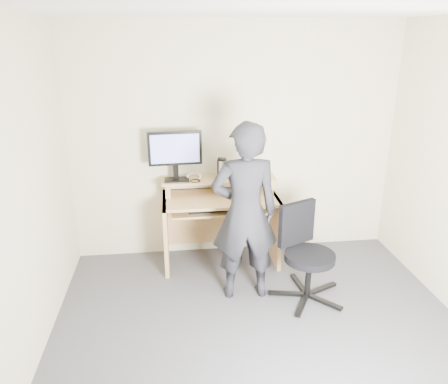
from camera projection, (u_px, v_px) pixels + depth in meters
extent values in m
plane|color=#4C4B50|center=(267.00, 348.00, 3.46)|extent=(3.50, 3.50, 0.00)
cube|color=beige|center=(236.00, 143.00, 4.66)|extent=(3.50, 0.02, 2.50)
cube|color=white|center=(281.00, 7.00, 2.60)|extent=(3.50, 3.50, 0.02)
cube|color=tan|center=(166.00, 233.00, 4.59)|extent=(0.04, 0.60, 0.75)
cube|color=tan|center=(274.00, 227.00, 4.73)|extent=(0.04, 0.60, 0.75)
cube|color=tan|center=(220.00, 198.00, 4.54)|extent=(1.20, 0.60, 0.03)
cube|color=tan|center=(221.00, 210.00, 4.49)|extent=(1.02, 0.38, 0.02)
cube|color=tan|center=(168.00, 187.00, 4.58)|extent=(0.05, 0.28, 0.15)
cube|color=tan|center=(269.00, 183.00, 4.71)|extent=(0.05, 0.28, 0.15)
cube|color=tan|center=(219.00, 179.00, 4.62)|extent=(1.20, 0.30, 0.02)
cube|color=tan|center=(218.00, 215.00, 4.91)|extent=(1.20, 0.03, 0.65)
cube|color=black|center=(176.00, 180.00, 4.54)|extent=(0.24, 0.15, 0.02)
cube|color=black|center=(176.00, 171.00, 4.53)|extent=(0.05, 0.04, 0.15)
cube|color=black|center=(175.00, 148.00, 4.42)|extent=(0.55, 0.07, 0.35)
cube|color=#8A8EEE|center=(175.00, 149.00, 4.40)|extent=(0.49, 0.03, 0.29)
cube|color=black|center=(221.00, 168.00, 4.61)|extent=(0.09, 0.14, 0.20)
cylinder|color=#BABBBF|center=(222.00, 169.00, 4.56)|extent=(0.11, 0.11, 0.20)
cube|color=black|center=(247.00, 177.00, 4.63)|extent=(0.10, 0.14, 0.01)
cube|color=black|center=(187.00, 180.00, 4.48)|extent=(0.05, 0.04, 0.03)
torus|color=silver|center=(194.00, 177.00, 4.62)|extent=(0.16, 0.16, 0.06)
cube|color=black|center=(211.00, 208.00, 4.46)|extent=(0.47, 0.21, 0.03)
ellipsoid|color=black|center=(250.00, 197.00, 4.47)|extent=(0.11, 0.08, 0.04)
cube|color=black|center=(321.00, 289.00, 4.20)|extent=(0.34, 0.19, 0.03)
cube|color=black|center=(299.00, 284.00, 4.28)|extent=(0.08, 0.35, 0.03)
cube|color=black|center=(287.00, 293.00, 4.12)|extent=(0.35, 0.12, 0.03)
cube|color=black|center=(302.00, 305.00, 3.95)|extent=(0.21, 0.33, 0.03)
cube|color=black|center=(324.00, 302.00, 3.99)|extent=(0.27, 0.29, 0.03)
cylinder|color=black|center=(308.00, 276.00, 4.04)|extent=(0.06, 0.06, 0.37)
cylinder|color=black|center=(310.00, 257.00, 3.97)|extent=(0.46, 0.46, 0.06)
cube|color=black|center=(297.00, 223.00, 4.05)|extent=(0.38, 0.21, 0.42)
imported|color=black|center=(245.00, 213.00, 3.91)|extent=(0.61, 0.40, 1.67)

